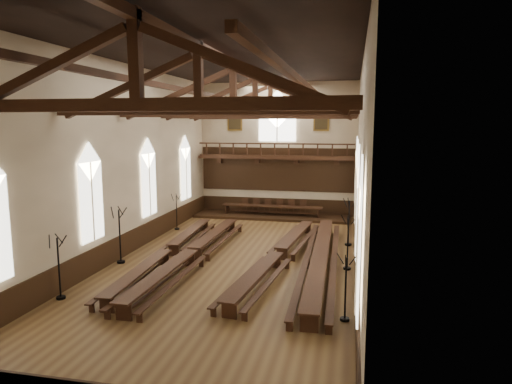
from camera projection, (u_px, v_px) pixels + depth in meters
ground at (234, 263)px, 22.89m from camera, size 26.00×26.00×0.00m
room_walls at (234, 133)px, 21.93m from camera, size 26.00×26.00×26.00m
wainscot_band at (234, 251)px, 22.80m from camera, size 12.00×26.00×1.20m
side_windows at (234, 189)px, 22.33m from camera, size 11.85×19.80×4.50m
end_window at (277, 119)px, 34.30m from camera, size 2.80×0.12×3.80m
minstrels_gallery at (276, 164)px, 34.56m from camera, size 11.80×1.24×3.70m
portraits at (277, 121)px, 34.31m from camera, size 7.75×0.09×1.45m
roof_trusses at (233, 96)px, 21.67m from camera, size 11.70×25.70×2.80m
refectory_row_a at (168, 251)px, 23.21m from camera, size 1.75×13.97×0.70m
refectory_row_b at (192, 252)px, 22.70m from camera, size 1.61×14.47×0.76m
refectory_row_c at (279, 254)px, 22.58m from camera, size 2.15×14.24×0.72m
refectory_row_d at (320, 256)px, 21.99m from camera, size 1.74×14.83×0.79m
dais at (272, 216)px, 33.93m from camera, size 11.40×2.77×0.18m
high_table at (272, 207)px, 33.83m from camera, size 7.52×1.07×0.70m
high_chairs at (273, 205)px, 34.55m from camera, size 4.97×0.48×1.08m
candelabrum_left_near at (60, 279)px, 18.03m from camera, size 0.75×0.80×2.64m
candelabrum_left_mid at (120, 246)px, 22.70m from camera, size 0.85×0.85×2.88m
candelabrum_left_far at (177, 219)px, 29.95m from camera, size 0.72×0.69×2.39m
candelabrum_right_near at (345, 300)px, 16.04m from camera, size 0.74×0.69×2.44m
candelabrum_right_mid at (347, 253)px, 21.69m from camera, size 0.80×0.76×2.64m
candelabrum_right_far at (349, 231)px, 26.00m from camera, size 0.82×0.81×2.76m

